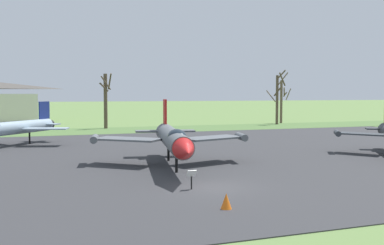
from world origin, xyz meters
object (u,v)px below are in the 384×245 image
Objects in this scene: jet_fighter_front_left at (11,128)px; info_placard_front_right at (191,178)px; traffic_cone at (226,202)px; jet_fighter_front_right at (173,139)px.

jet_fighter_front_left is 27.69m from info_placard_front_right.
traffic_cone is (-0.02, -4.69, -0.32)m from info_placard_front_right.
jet_fighter_front_left reaches higher than info_placard_front_right.
jet_fighter_front_right is (11.17, -18.10, 0.17)m from jet_fighter_front_left.
jet_fighter_front_right is 19.83× the size of traffic_cone.
info_placard_front_right is at bearing 89.73° from traffic_cone.
traffic_cone is at bearing -96.73° from jet_fighter_front_right.
jet_fighter_front_right is at bearing 83.27° from traffic_cone.
jet_fighter_front_right is at bearing -58.32° from jet_fighter_front_left.
jet_fighter_front_right is 8.06m from info_placard_front_right.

